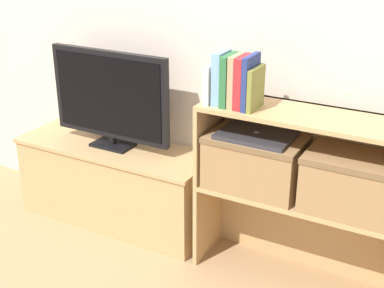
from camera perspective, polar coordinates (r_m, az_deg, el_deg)
ground_plane at (r=2.75m, az=-1.56°, el=-12.22°), size 16.00×16.00×0.00m
wall_back at (r=2.62m, az=2.64°, el=14.57°), size 10.00×0.05×2.40m
tv_stand at (r=3.00m, az=-8.16°, el=-4.15°), size 1.10×0.38×0.45m
tv at (r=2.81m, az=-8.75°, el=4.98°), size 0.70×0.14×0.52m
bookshelf_lower_tier at (r=2.58m, az=11.81°, el=-8.00°), size 0.95×0.30×0.43m
bookshelf_upper_tier at (r=2.39m, az=12.59°, el=0.45°), size 0.95×0.30×0.39m
book_ivory at (r=2.37m, az=2.21°, el=6.51°), size 0.03×0.14×0.17m
book_skyblue at (r=2.34m, az=3.12°, el=7.07°), size 0.04×0.12×0.23m
book_forest at (r=2.33m, az=4.00°, el=6.84°), size 0.03×0.14×0.22m
book_tan at (r=2.31m, az=4.72°, el=6.74°), size 0.03×0.13×0.23m
book_crimson at (r=2.30m, az=5.50°, el=6.60°), size 0.04×0.14×0.22m
book_navy at (r=2.29m, az=6.27°, el=6.59°), size 0.02×0.15×0.23m
book_olive at (r=2.29m, az=6.83°, el=5.90°), size 0.02×0.15×0.18m
storage_basket_left at (r=2.44m, az=6.74°, el=-1.73°), size 0.43×0.27×0.25m
storage_basket_right at (r=2.33m, az=17.16°, el=-3.92°), size 0.43×0.27×0.25m
laptop at (r=2.39m, az=6.88°, el=0.99°), size 0.33×0.24×0.02m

